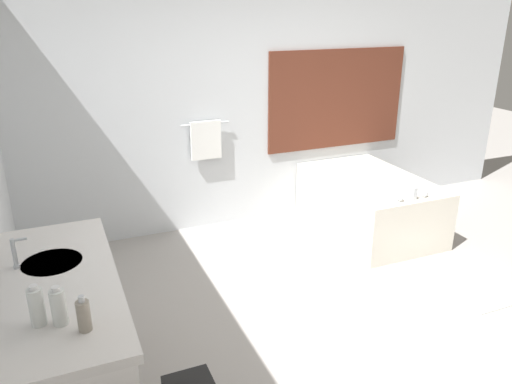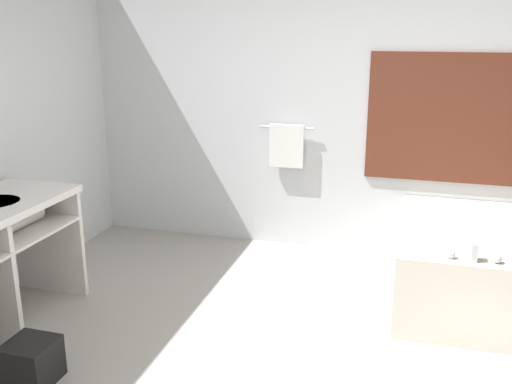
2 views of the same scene
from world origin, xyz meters
name	(u,v)px [view 2 (image 2 of 2)]	position (x,y,z in m)	size (l,w,h in m)	color
ground_plane	(250,376)	(0.00, 0.00, 0.00)	(16.00, 16.00, 0.00)	#A8A39E
wall_back_with_blinds	(326,107)	(0.04, 2.23, 1.35)	(7.40, 0.13, 2.70)	silver
bathtub	(464,260)	(1.27, 1.43, 0.32)	(0.97, 1.51, 0.71)	silver
waste_bin	(31,362)	(-1.23, -0.42, 0.13)	(0.28, 0.28, 0.26)	black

